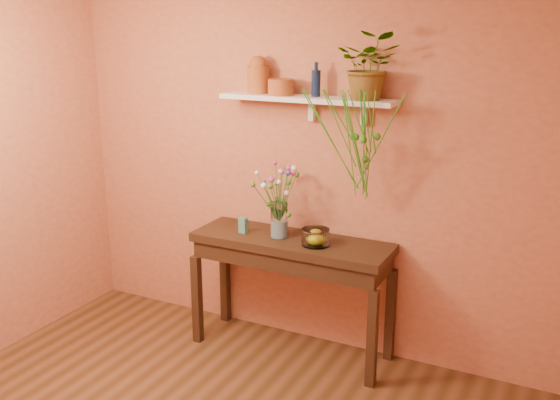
{
  "coord_description": "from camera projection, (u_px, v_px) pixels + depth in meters",
  "views": [
    {
      "loc": [
        1.89,
        -2.21,
        2.44
      ],
      "look_at": [
        0.0,
        1.55,
        1.25
      ],
      "focal_mm": 40.35,
      "sensor_mm": 36.0,
      "label": 1
    }
  ],
  "objects": [
    {
      "name": "sideboard",
      "position": [
        291.0,
        255.0,
        4.66
      ],
      "size": [
        1.49,
        0.48,
        0.91
      ],
      "color": "#352112",
      "rests_on": "ground"
    },
    {
      "name": "blue_bottle",
      "position": [
        316.0,
        83.0,
        4.39
      ],
      "size": [
        0.08,
        0.08,
        0.24
      ],
      "color": "#101D3C",
      "rests_on": "wall_shelf"
    },
    {
      "name": "glass_bowl",
      "position": [
        315.0,
        238.0,
        4.48
      ],
      "size": [
        0.2,
        0.2,
        0.12
      ],
      "color": "white",
      "rests_on": "sideboard"
    },
    {
      "name": "terracotta_pot",
      "position": [
        281.0,
        87.0,
        4.49
      ],
      "size": [
        0.25,
        0.25,
        0.11
      ],
      "primitive_type": "cylinder",
      "rotation": [
        0.0,
        0.0,
        -0.4
      ],
      "color": "#9D562F",
      "rests_on": "wall_shelf"
    },
    {
      "name": "bouquet",
      "position": [
        279.0,
        186.0,
        4.57
      ],
      "size": [
        0.37,
        0.34,
        0.41
      ],
      "color": "#386B28",
      "rests_on": "glass_vase"
    },
    {
      "name": "plant_fronds",
      "position": [
        360.0,
        139.0,
        4.17
      ],
      "size": [
        0.72,
        0.44,
        0.76
      ],
      "color": "#3D7E1D",
      "rests_on": "wall_shelf"
    },
    {
      "name": "wall_shelf",
      "position": [
        308.0,
        99.0,
        4.44
      ],
      "size": [
        1.3,
        0.24,
        0.19
      ],
      "color": "white",
      "rests_on": "room"
    },
    {
      "name": "glass_vase",
      "position": [
        279.0,
        222.0,
        4.64
      ],
      "size": [
        0.13,
        0.13,
        0.26
      ],
      "color": "white",
      "rests_on": "sideboard"
    },
    {
      "name": "terracotta_jug",
      "position": [
        258.0,
        75.0,
        4.6
      ],
      "size": [
        0.21,
        0.21,
        0.27
      ],
      "color": "#9D562F",
      "rests_on": "wall_shelf"
    },
    {
      "name": "spider_plant",
      "position": [
        370.0,
        66.0,
        4.18
      ],
      "size": [
        0.46,
        0.41,
        0.45
      ],
      "primitive_type": "imported",
      "rotation": [
        0.0,
        0.0,
        0.16
      ],
      "color": "#3D7E1D",
      "rests_on": "wall_shelf"
    },
    {
      "name": "room",
      "position": [
        135.0,
        258.0,
        3.01
      ],
      "size": [
        4.04,
        4.04,
        2.7
      ],
      "color": "brown",
      "rests_on": "ground"
    },
    {
      "name": "carton",
      "position": [
        243.0,
        225.0,
        4.74
      ],
      "size": [
        0.06,
        0.05,
        0.12
      ],
      "primitive_type": "cube",
      "rotation": [
        0.0,
        0.0,
        -0.06
      ],
      "color": "teal",
      "rests_on": "sideboard"
    },
    {
      "name": "lemon",
      "position": [
        316.0,
        238.0,
        4.5
      ],
      "size": [
        0.08,
        0.08,
        0.08
      ],
      "primitive_type": "sphere",
      "color": "#FFFC14",
      "rests_on": "glass_bowl"
    }
  ]
}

